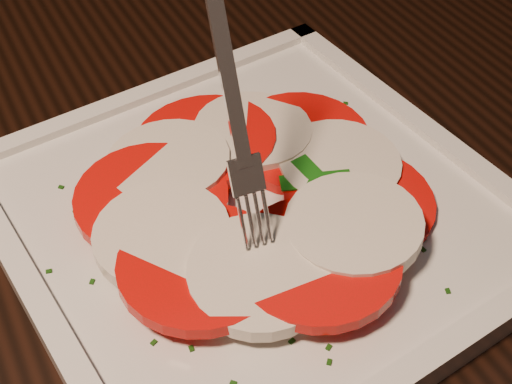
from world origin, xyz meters
TOP-DOWN VIEW (x-y plane):
  - table at (-0.02, -0.15)m, footprint 1.25×0.88m
  - chair at (-0.08, 0.55)m, footprint 0.50×0.50m
  - plate at (0.02, -0.12)m, footprint 0.35×0.35m
  - caprese_salad at (0.02, -0.12)m, footprint 0.24×0.24m
  - fork at (0.01, -0.12)m, footprint 0.03×0.08m

SIDE VIEW (x-z plane):
  - chair at x=-0.08m, z-range 0.07..1.00m
  - table at x=-0.02m, z-range 0.28..1.03m
  - plate at x=0.02m, z-range 0.75..0.76m
  - caprese_salad at x=0.02m, z-range 0.76..0.79m
  - fork at x=0.01m, z-range 0.79..0.94m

